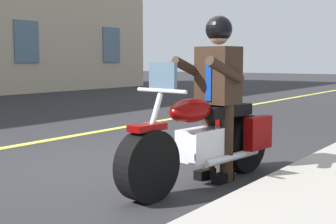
% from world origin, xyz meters
% --- Properties ---
extents(ground_plane, '(80.00, 80.00, 0.00)m').
position_xyz_m(ground_plane, '(0.00, 0.00, 0.00)').
color(ground_plane, '#28282B').
extents(lane_center_stripe, '(60.00, 0.16, 0.01)m').
position_xyz_m(lane_center_stripe, '(0.00, -2.00, 0.01)').
color(lane_center_stripe, '#E5DB4C').
rests_on(lane_center_stripe, ground_plane).
extents(motorcycle_main, '(2.22, 0.75, 1.26)m').
position_xyz_m(motorcycle_main, '(0.03, 1.37, 0.45)').
color(motorcycle_main, black).
rests_on(motorcycle_main, ground_plane).
extents(rider_main, '(0.67, 0.60, 1.74)m').
position_xyz_m(rider_main, '(-0.16, 1.39, 1.04)').
color(rider_main, black).
rests_on(rider_main, ground_plane).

